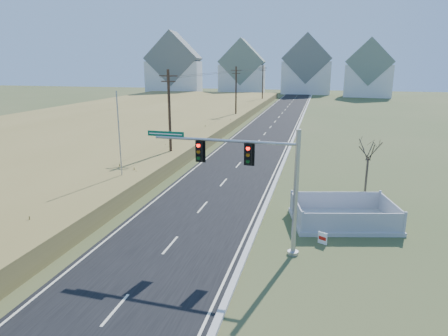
% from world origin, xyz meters
% --- Properties ---
extents(ground, '(260.00, 260.00, 0.00)m').
position_xyz_m(ground, '(0.00, 0.00, 0.00)').
color(ground, '#3C4D25').
rests_on(ground, ground).
extents(road, '(8.00, 180.00, 0.06)m').
position_xyz_m(road, '(0.00, 50.00, 0.03)').
color(road, black).
rests_on(road, ground).
extents(curb, '(0.30, 180.00, 0.18)m').
position_xyz_m(curb, '(4.15, 50.00, 0.09)').
color(curb, '#B2AFA8').
rests_on(curb, ground).
extents(reed_marsh, '(38.00, 110.00, 1.30)m').
position_xyz_m(reed_marsh, '(-24.00, 40.00, 0.65)').
color(reed_marsh, olive).
rests_on(reed_marsh, ground).
extents(utility_pole_near, '(1.80, 0.26, 9.00)m').
position_xyz_m(utility_pole_near, '(-6.50, 15.00, 4.68)').
color(utility_pole_near, '#422D1E').
rests_on(utility_pole_near, ground).
extents(utility_pole_mid, '(1.80, 0.26, 9.00)m').
position_xyz_m(utility_pole_mid, '(-6.50, 45.00, 4.68)').
color(utility_pole_mid, '#422D1E').
rests_on(utility_pole_mid, ground).
extents(utility_pole_far, '(1.80, 0.26, 9.00)m').
position_xyz_m(utility_pole_far, '(-6.50, 75.00, 4.68)').
color(utility_pole_far, '#422D1E').
rests_on(utility_pole_far, ground).
extents(condo_nw, '(17.69, 13.38, 19.05)m').
position_xyz_m(condo_nw, '(-38.00, 100.00, 7.70)').
color(condo_nw, white).
rests_on(condo_nw, ground).
extents(condo_nnw, '(14.93, 11.17, 17.03)m').
position_xyz_m(condo_nnw, '(-18.00, 108.00, 6.94)').
color(condo_nnw, white).
rests_on(condo_nnw, ground).
extents(condo_n, '(15.27, 10.20, 18.54)m').
position_xyz_m(condo_n, '(2.00, 112.00, 7.61)').
color(condo_n, white).
rests_on(condo_n, ground).
extents(condo_ne, '(14.12, 10.51, 16.52)m').
position_xyz_m(condo_ne, '(20.00, 104.00, 6.84)').
color(condo_ne, white).
rests_on(condo_ne, ground).
extents(traffic_signal_mast, '(8.19, 0.67, 6.52)m').
position_xyz_m(traffic_signal_mast, '(4.67, -1.33, 4.07)').
color(traffic_signal_mast, '#9EA0A5').
rests_on(traffic_signal_mast, ground).
extents(fence_enclosure, '(6.88, 5.44, 1.39)m').
position_xyz_m(fence_enclosure, '(9.17, 3.54, 0.28)').
color(fence_enclosure, '#B7B5AD').
rests_on(fence_enclosure, ground).
extents(open_sign, '(0.49, 0.30, 0.66)m').
position_xyz_m(open_sign, '(7.97, 0.18, 0.35)').
color(open_sign, white).
rests_on(open_sign, ground).
extents(flagpole, '(0.34, 0.34, 7.60)m').
position_xyz_m(flagpole, '(-7.00, 6.04, 3.03)').
color(flagpole, '#B7B5AD').
rests_on(flagpole, ground).
extents(bare_tree, '(1.83, 1.83, 4.84)m').
position_xyz_m(bare_tree, '(10.79, 7.77, 3.90)').
color(bare_tree, '#4C3F33').
rests_on(bare_tree, ground).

